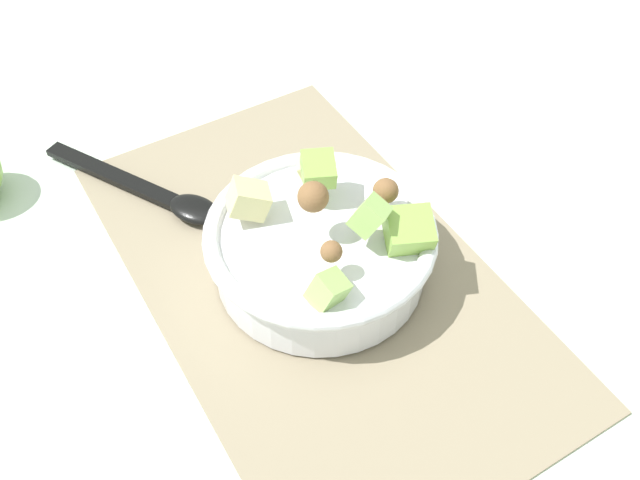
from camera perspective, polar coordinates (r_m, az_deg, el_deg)
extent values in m
plane|color=silver|center=(0.69, -0.48, -2.92)|extent=(2.40, 2.40, 0.00)
cube|color=gray|center=(0.69, -0.49, -2.77)|extent=(0.52, 0.30, 0.01)
cylinder|color=white|center=(0.67, 0.00, -0.91)|extent=(0.20, 0.20, 0.05)
torus|color=white|center=(0.65, 0.00, 0.62)|extent=(0.21, 0.21, 0.02)
cube|color=#A3CC6B|center=(0.59, 0.63, -4.05)|extent=(0.03, 0.04, 0.04)
cube|color=beige|center=(0.65, -5.68, 3.24)|extent=(0.04, 0.05, 0.04)
sphere|color=brown|center=(0.65, 5.23, 3.91)|extent=(0.03, 0.03, 0.04)
sphere|color=brown|center=(0.61, -0.84, 3.22)|extent=(0.03, 0.03, 0.03)
cube|color=#A3CC6B|center=(0.61, 3.95, 1.92)|extent=(0.04, 0.04, 0.04)
cube|color=#8CB74C|center=(0.65, -0.13, 5.63)|extent=(0.04, 0.04, 0.03)
sphere|color=brown|center=(0.59, 0.90, -0.92)|extent=(0.03, 0.03, 0.02)
cube|color=beige|center=(0.68, -0.84, 5.74)|extent=(0.03, 0.03, 0.03)
cube|color=#8CB74C|center=(0.63, 7.06, 0.75)|extent=(0.06, 0.05, 0.04)
ellipsoid|color=black|center=(0.74, -9.93, 2.42)|extent=(0.07, 0.06, 0.01)
cube|color=black|center=(0.80, -16.00, 4.91)|extent=(0.16, 0.10, 0.01)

